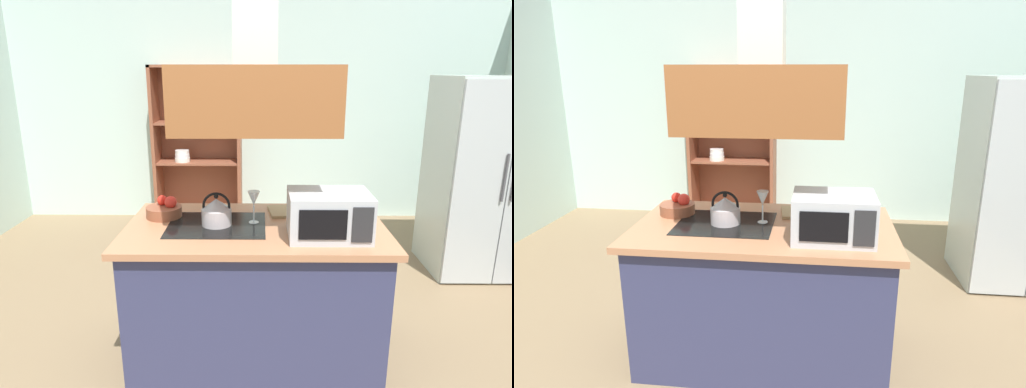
{
  "view_description": "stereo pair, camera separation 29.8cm",
  "coord_description": "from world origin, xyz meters",
  "views": [
    {
      "loc": [
        0.04,
        -2.41,
        1.82
      ],
      "look_at": [
        0.01,
        0.46,
        1.0
      ],
      "focal_mm": 30.36,
      "sensor_mm": 36.0,
      "label": 1
    },
    {
      "loc": [
        0.34,
        -2.39,
        1.82
      ],
      "look_at": [
        0.01,
        0.46,
        1.0
      ],
      "focal_mm": 30.36,
      "sensor_mm": 36.0,
      "label": 2
    }
  ],
  "objects": [
    {
      "name": "ground_plane",
      "position": [
        0.0,
        0.0,
        0.0
      ],
      "size": [
        7.8,
        7.8,
        0.0
      ],
      "primitive_type": "plane",
      "color": "#846B4D"
    },
    {
      "name": "dish_cabinet",
      "position": [
        -0.71,
        2.78,
        0.83
      ],
      "size": [
        1.04,
        0.4,
        1.88
      ],
      "color": "brown",
      "rests_on": "ground"
    },
    {
      "name": "cutting_board",
      "position": [
        0.27,
        0.37,
        0.91
      ],
      "size": [
        0.37,
        0.28,
        0.02
      ],
      "primitive_type": "cube",
      "rotation": [
        0.0,
        0.0,
        0.12
      ],
      "color": "tan",
      "rests_on": "kitchen_island"
    },
    {
      "name": "kitchen_island",
      "position": [
        0.01,
        0.11,
        0.45
      ],
      "size": [
        1.6,
        0.9,
        0.9
      ],
      "color": "#313458",
      "rests_on": "ground"
    },
    {
      "name": "refrigerator",
      "position": [
        2.08,
        1.42,
        0.89
      ],
      "size": [
        0.9,
        0.78,
        1.78
      ],
      "color": "#B4C0B6",
      "rests_on": "ground"
    },
    {
      "name": "microwave",
      "position": [
        0.43,
        -0.06,
        1.03
      ],
      "size": [
        0.46,
        0.35,
        0.26
      ],
      "color": "#B7BABF",
      "rests_on": "kitchen_island"
    },
    {
      "name": "range_hood",
      "position": [
        0.01,
        0.11,
        1.78
      ],
      "size": [
        0.9,
        0.7,
        1.21
      ],
      "color": "#94552B"
    },
    {
      "name": "wall_back",
      "position": [
        0.0,
        3.0,
        1.35
      ],
      "size": [
        6.0,
        0.12,
        2.7
      ],
      "primitive_type": "cube",
      "color": "silver",
      "rests_on": "ground"
    },
    {
      "name": "fruit_bowl",
      "position": [
        -0.58,
        0.27,
        0.95
      ],
      "size": [
        0.23,
        0.23,
        0.14
      ],
      "color": "brown",
      "rests_on": "kitchen_island"
    },
    {
      "name": "wine_glass_on_counter",
      "position": [
        0.0,
        0.15,
        1.05
      ],
      "size": [
        0.08,
        0.08,
        0.21
      ],
      "color": "silver",
      "rests_on": "kitchen_island"
    },
    {
      "name": "kettle",
      "position": [
        -0.23,
        0.11,
        0.99
      ],
      "size": [
        0.19,
        0.19,
        0.21
      ],
      "color": "#C0B4B7",
      "rests_on": "kitchen_island"
    }
  ]
}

